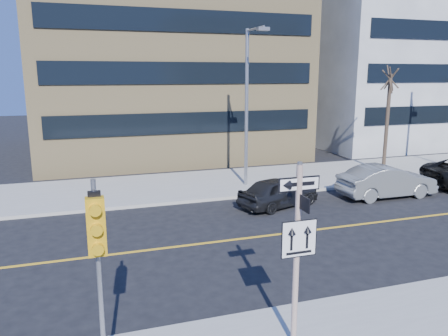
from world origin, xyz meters
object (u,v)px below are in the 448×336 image
object	(u,v)px
parked_car_a	(279,192)
parked_car_b	(387,181)
traffic_signal	(97,243)
sign_pole	(297,245)
streetlight_a	(248,98)
street_tree_west	(390,81)

from	to	relation	value
parked_car_a	parked_car_b	world-z (taller)	parked_car_b
traffic_signal	sign_pole	bearing A→B (deg)	2.11
parked_car_a	traffic_signal	bearing A→B (deg)	122.01
parked_car_b	streetlight_a	bearing A→B (deg)	58.55
traffic_signal	parked_car_a	xyz separation A→B (m)	(8.19, 9.95, -2.35)
parked_car_b	streetlight_a	size ratio (longest dim) A/B	0.60
sign_pole	street_tree_west	bearing A→B (deg)	46.74
parked_car_a	parked_car_b	size ratio (longest dim) A/B	0.83
parked_car_b	streetlight_a	distance (m)	8.00
traffic_signal	parked_car_a	bearing A→B (deg)	50.52
traffic_signal	street_tree_west	size ratio (longest dim) A/B	0.63
street_tree_west	streetlight_a	bearing A→B (deg)	-176.55
sign_pole	streetlight_a	bearing A→B (deg)	73.23
sign_pole	street_tree_west	size ratio (longest dim) A/B	0.64
traffic_signal	streetlight_a	size ratio (longest dim) A/B	0.50
sign_pole	traffic_signal	size ratio (longest dim) A/B	1.02
parked_car_a	street_tree_west	xyz separation A→B (m)	(8.81, 4.01, 4.84)
sign_pole	parked_car_a	world-z (taller)	sign_pole
sign_pole	parked_car_b	distance (m)	13.88
sign_pole	street_tree_west	distance (m)	19.22
sign_pole	parked_car_b	xyz separation A→B (m)	(9.90, 9.59, -1.64)
traffic_signal	parked_car_b	xyz separation A→B (m)	(13.90, 9.73, -2.24)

